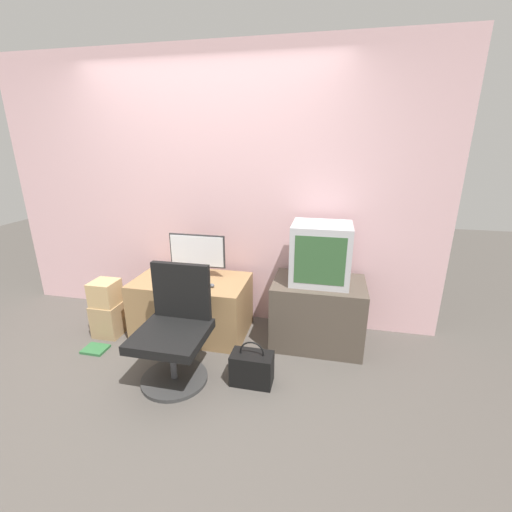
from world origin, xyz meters
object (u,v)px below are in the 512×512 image
keyboard (186,284)px  crt_tv (321,253)px  book (95,349)px  main_monitor (197,255)px  cardboard_box_lower (109,319)px  handbag (252,368)px  office_chair (175,332)px  mouse (212,286)px

keyboard → crt_tv: crt_tv is taller
keyboard → book: keyboard is taller
main_monitor → crt_tv: 1.15m
crt_tv → book: 2.17m
main_monitor → keyboard: (-0.03, -0.23, -0.21)m
cardboard_box_lower → book: bearing=-82.6°
main_monitor → cardboard_box_lower: main_monitor is taller
main_monitor → crt_tv: bearing=-1.3°
crt_tv → handbag: 1.11m
main_monitor → cardboard_box_lower: size_ratio=1.71×
office_chair → handbag: size_ratio=2.46×
mouse → handbag: bearing=-45.9°
mouse → crt_tv: 1.00m
main_monitor → cardboard_box_lower: bearing=-158.3°
keyboard → office_chair: bearing=-76.3°
handbag → book: (-1.46, 0.12, -0.12)m
crt_tv → office_chair: 1.36m
office_chair → handbag: bearing=3.8°
keyboard → mouse: 0.25m
main_monitor → handbag: (0.69, -0.72, -0.63)m
keyboard → book: 0.99m
main_monitor → mouse: 0.37m
keyboard → mouse: mouse is taller
main_monitor → office_chair: 0.85m
crt_tv → main_monitor: bearing=178.7°
mouse → office_chair: (-0.12, -0.53, -0.17)m
office_chair → cardboard_box_lower: office_chair is taller
main_monitor → handbag: bearing=-46.3°
handbag → book: handbag is taller
main_monitor → handbag: main_monitor is taller
office_chair → handbag: 0.65m
keyboard → crt_tv: (1.17, 0.21, 0.31)m
handbag → office_chair: bearing=-176.2°
cardboard_box_lower → book: (0.04, -0.28, -0.15)m
keyboard → mouse: (0.25, 0.00, 0.01)m
handbag → book: bearing=175.3°
mouse → cardboard_box_lower: size_ratio=0.16×
handbag → mouse: bearing=134.1°
mouse → office_chair: 0.57m
crt_tv → cardboard_box_lower: (-1.95, -0.29, -0.70)m
office_chair → cardboard_box_lower: 1.03m
keyboard → book: size_ratio=1.68×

